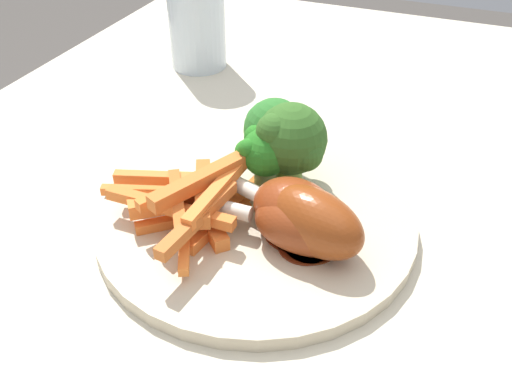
% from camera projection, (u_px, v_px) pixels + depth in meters
% --- Properties ---
extents(dining_table, '(1.07, 0.64, 0.75)m').
position_uv_depth(dining_table, '(220.00, 301.00, 0.56)').
color(dining_table, beige).
rests_on(dining_table, ground_plane).
extents(dinner_plate, '(0.25, 0.25, 0.01)m').
position_uv_depth(dinner_plate, '(256.00, 218.00, 0.45)').
color(dinner_plate, beige).
rests_on(dinner_plate, dining_table).
extents(broccoli_floret_front, '(0.07, 0.06, 0.08)m').
position_uv_depth(broccoli_floret_front, '(291.00, 140.00, 0.45)').
color(broccoli_floret_front, '#83B24B').
rests_on(broccoli_floret_front, dinner_plate).
extents(broccoli_floret_middle, '(0.05, 0.06, 0.07)m').
position_uv_depth(broccoli_floret_middle, '(276.00, 130.00, 0.47)').
color(broccoli_floret_middle, '#75B05B').
rests_on(broccoli_floret_middle, dinner_plate).
extents(broccoli_floret_back, '(0.05, 0.04, 0.06)m').
position_uv_depth(broccoli_floret_back, '(264.00, 152.00, 0.45)').
color(broccoli_floret_back, '#809E5A').
rests_on(broccoli_floret_back, dinner_plate).
extents(carrot_fries_pile, '(0.14, 0.13, 0.04)m').
position_uv_depth(carrot_fries_pile, '(195.00, 199.00, 0.43)').
color(carrot_fries_pile, orange).
rests_on(carrot_fries_pile, dinner_plate).
extents(chicken_drumstick_near, '(0.07, 0.13, 0.04)m').
position_uv_depth(chicken_drumstick_near, '(290.00, 208.00, 0.42)').
color(chicken_drumstick_near, '#60200D').
rests_on(chicken_drumstick_near, dinner_plate).
extents(chicken_drumstick_far, '(0.05, 0.13, 0.04)m').
position_uv_depth(chicken_drumstick_far, '(299.00, 225.00, 0.41)').
color(chicken_drumstick_far, '#5E1F0D').
rests_on(chicken_drumstick_far, dinner_plate).
extents(chicken_drumstick_extra, '(0.07, 0.14, 0.05)m').
position_uv_depth(chicken_drumstick_extra, '(307.00, 219.00, 0.40)').
color(chicken_drumstick_extra, '#61220C').
rests_on(chicken_drumstick_extra, dinner_plate).
extents(water_glass, '(0.07, 0.07, 0.13)m').
position_uv_depth(water_glass, '(196.00, 13.00, 0.67)').
color(water_glass, silver).
rests_on(water_glass, dining_table).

